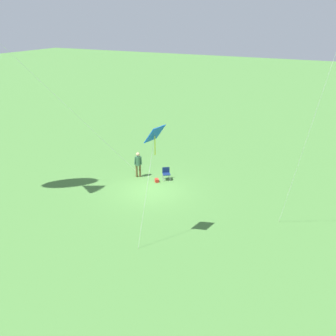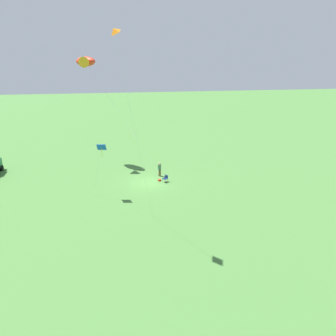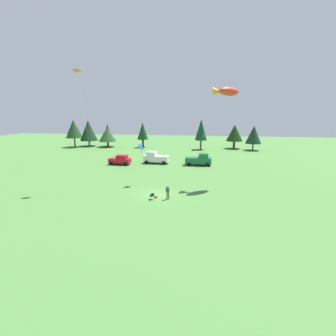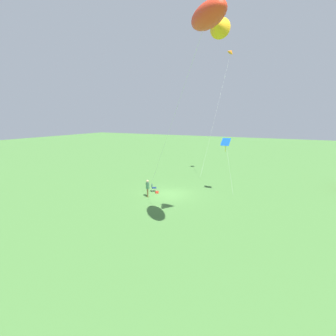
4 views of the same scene
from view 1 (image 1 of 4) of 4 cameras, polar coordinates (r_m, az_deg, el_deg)
name	(u,v)px [view 1 (image 1 of 4)]	position (r m, az deg, el deg)	size (l,w,h in m)	color
ground_plane	(151,190)	(24.58, -2.47, -3.26)	(160.00, 160.00, 0.00)	#467A37
person_kite_flyer	(138,163)	(26.24, -4.36, 0.77)	(0.51, 0.48, 1.74)	brown
folding_chair	(166,173)	(25.96, -0.26, -0.66)	(0.67, 0.67, 0.82)	#10234F
backpack_on_grass	(157,180)	(25.72, -1.64, -1.81)	(0.32, 0.22, 0.22)	red
kite_diamond_blue	(155,136)	(17.36, -1.96, 4.61)	(0.72, 1.61, 5.74)	blue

